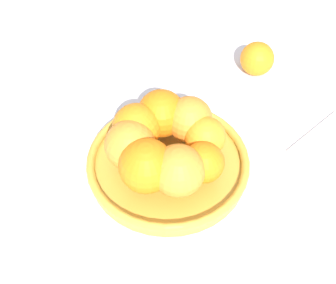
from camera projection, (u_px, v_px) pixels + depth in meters
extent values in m
plane|color=silver|center=(168.00, 169.00, 0.77)|extent=(4.00, 4.00, 0.00)
cylinder|color=gold|center=(168.00, 166.00, 0.76)|extent=(0.26, 0.26, 0.01)
torus|color=gold|center=(168.00, 160.00, 0.75)|extent=(0.26, 0.26, 0.01)
sphere|color=orange|center=(130.00, 145.00, 0.71)|extent=(0.08, 0.08, 0.08)
sphere|color=orange|center=(146.00, 166.00, 0.68)|extent=(0.08, 0.08, 0.08)
sphere|color=orange|center=(178.00, 171.00, 0.68)|extent=(0.08, 0.08, 0.08)
sphere|color=orange|center=(203.00, 162.00, 0.70)|extent=(0.06, 0.06, 0.06)
sphere|color=orange|center=(205.00, 137.00, 0.73)|extent=(0.07, 0.07, 0.07)
sphere|color=orange|center=(189.00, 119.00, 0.75)|extent=(0.08, 0.08, 0.08)
sphere|color=orange|center=(161.00, 113.00, 0.76)|extent=(0.08, 0.08, 0.08)
sphere|color=orange|center=(137.00, 127.00, 0.74)|extent=(0.08, 0.08, 0.08)
sphere|color=orange|center=(257.00, 59.00, 0.91)|extent=(0.07, 0.07, 0.07)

